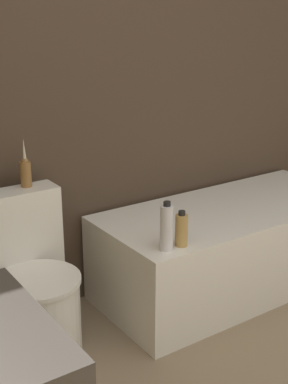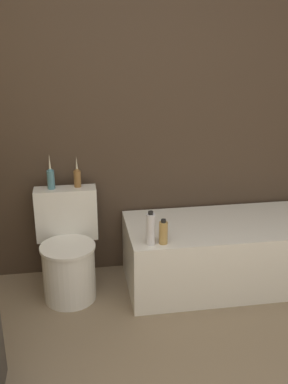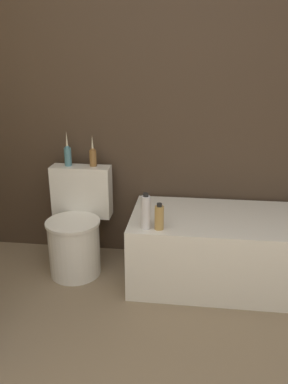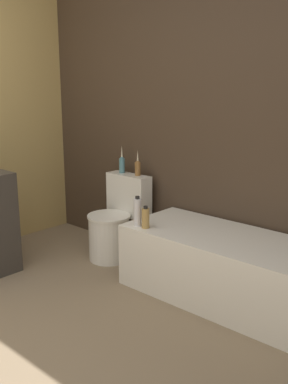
{
  "view_description": "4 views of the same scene",
  "coord_description": "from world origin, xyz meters",
  "px_view_note": "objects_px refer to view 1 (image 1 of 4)",
  "views": [
    {
      "loc": [
        -1.21,
        -0.2,
        1.49
      ],
      "look_at": [
        0.01,
        1.57,
        0.76
      ],
      "focal_mm": 50.0,
      "sensor_mm": 36.0,
      "label": 1
    },
    {
      "loc": [
        -0.35,
        -1.03,
        1.8
      ],
      "look_at": [
        0.08,
        1.68,
        0.79
      ],
      "focal_mm": 42.0,
      "sensor_mm": 36.0,
      "label": 2
    },
    {
      "loc": [
        0.36,
        -0.55,
        1.46
      ],
      "look_at": [
        0.09,
        1.56,
        0.71
      ],
      "focal_mm": 35.0,
      "sensor_mm": 36.0,
      "label": 3
    },
    {
      "loc": [
        2.31,
        -0.83,
        1.55
      ],
      "look_at": [
        0.16,
        1.54,
        0.75
      ],
      "focal_mm": 42.0,
      "sensor_mm": 36.0,
      "label": 4
    }
  ],
  "objects_px": {
    "bathtub": "(232,246)",
    "toilet": "(31,291)",
    "shampoo_bottle_tall": "(167,227)",
    "vase_silver": "(26,171)",
    "shampoo_bottle_short": "(181,230)"
  },
  "relations": [
    {
      "from": "vase_silver",
      "to": "shampoo_bottle_tall",
      "type": "distance_m",
      "value": 0.69
    },
    {
      "from": "toilet",
      "to": "shampoo_bottle_tall",
      "type": "height_order",
      "value": "toilet"
    },
    {
      "from": "bathtub",
      "to": "toilet",
      "type": "distance_m",
      "value": 1.18
    },
    {
      "from": "bathtub",
      "to": "vase_silver",
      "type": "bearing_deg",
      "value": 167.74
    },
    {
      "from": "bathtub",
      "to": "shampoo_bottle_tall",
      "type": "bearing_deg",
      "value": -159.12
    },
    {
      "from": "bathtub",
      "to": "toilet",
      "type": "relative_size",
      "value": 2.09
    },
    {
      "from": "vase_silver",
      "to": "shampoo_bottle_tall",
      "type": "height_order",
      "value": "vase_silver"
    },
    {
      "from": "bathtub",
      "to": "vase_silver",
      "type": "relative_size",
      "value": 6.79
    },
    {
      "from": "vase_silver",
      "to": "shampoo_bottle_short",
      "type": "relative_size",
      "value": 1.33
    },
    {
      "from": "toilet",
      "to": "shampoo_bottle_short",
      "type": "xyz_separation_m",
      "value": [
        0.62,
        -0.29,
        0.25
      ]
    },
    {
      "from": "vase_silver",
      "to": "bathtub",
      "type": "bearing_deg",
      "value": -12.26
    },
    {
      "from": "bathtub",
      "to": "shampoo_bottle_short",
      "type": "distance_m",
      "value": 0.69
    },
    {
      "from": "bathtub",
      "to": "vase_silver",
      "type": "distance_m",
      "value": 1.24
    },
    {
      "from": "toilet",
      "to": "shampoo_bottle_tall",
      "type": "bearing_deg",
      "value": -28.18
    },
    {
      "from": "toilet",
      "to": "shampoo_bottle_short",
      "type": "relative_size",
      "value": 4.33
    }
  ]
}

